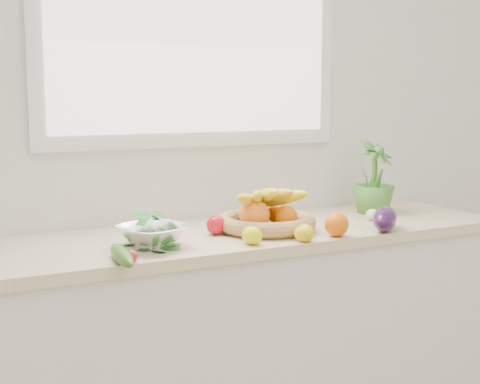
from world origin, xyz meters
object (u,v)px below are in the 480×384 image
apple (216,225)px  potted_herb (374,178)px  cucumber (122,255)px  fruit_basket (265,216)px  eggplant (385,219)px  colander_with_spinach (153,229)px

apple → potted_herb: potted_herb is taller
apple → cucumber: bearing=-150.2°
cucumber → fruit_basket: bearing=20.3°
cucumber → potted_herb: potted_herb is taller
potted_herb → fruit_basket: 0.62m
eggplant → cucumber: bearing=-178.6°
eggplant → potted_herb: bearing=58.3°
fruit_basket → potted_herb: bearing=11.1°
cucumber → colander_with_spinach: size_ratio=0.85×
potted_herb → fruit_basket: potted_herb is taller
apple → fruit_basket: 0.20m
fruit_basket → colander_with_spinach: bearing=-171.5°
eggplant → colander_with_spinach: 0.89m
colander_with_spinach → eggplant: bearing=-8.9°
potted_herb → colander_with_spinach: (-1.08, -0.19, -0.09)m
colander_with_spinach → apple: bearing=17.3°
colander_with_spinach → potted_herb: bearing=9.9°
fruit_basket → colander_with_spinach: fruit_basket is taller
apple → fruit_basket: bearing=-4.4°
potted_herb → fruit_basket: size_ratio=0.75×
eggplant → colander_with_spinach: size_ratio=0.75×
cucumber → fruit_basket: 0.67m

